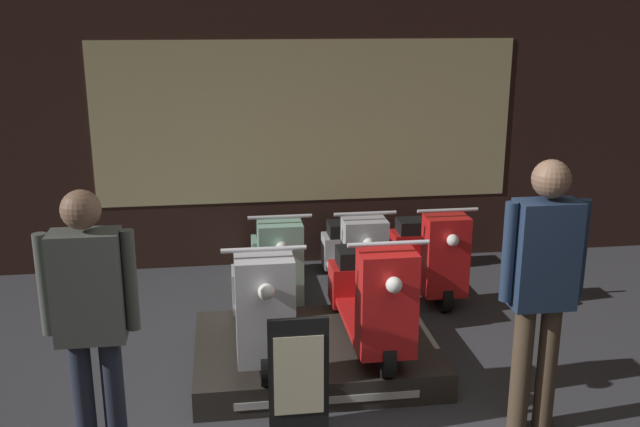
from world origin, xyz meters
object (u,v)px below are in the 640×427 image
person_left_browsing (90,311)px  price_sign_board (299,383)px  scooter_backrow_1 (354,258)px  person_right_browsing (542,277)px  scooter_display_left (261,304)px  scooter_backrow_0 (276,262)px  scooter_display_right (371,298)px  scooter_backrow_2 (429,255)px

person_left_browsing → price_sign_board: person_left_browsing is taller
scooter_backrow_1 → person_right_browsing: 2.66m
scooter_display_left → scooter_backrow_1: 1.81m
scooter_backrow_0 → price_sign_board: 2.46m
scooter_display_left → person_right_browsing: person_right_browsing is taller
scooter_display_left → person_right_browsing: size_ratio=0.87×
scooter_backrow_1 → person_right_browsing: size_ratio=0.87×
scooter_backrow_1 → price_sign_board: bearing=-108.2°
scooter_display_left → price_sign_board: size_ratio=1.79×
scooter_display_left → scooter_display_right: size_ratio=1.00×
scooter_display_right → scooter_backrow_2: size_ratio=1.00×
scooter_backrow_0 → scooter_backrow_2: bearing=0.0°
scooter_display_left → scooter_backrow_0: bearing=81.3°
scooter_backrow_0 → person_right_browsing: 2.96m
scooter_display_left → scooter_backrow_2: 2.31m
scooter_backrow_1 → scooter_backrow_2: 0.75m
person_right_browsing → price_sign_board: (-1.54, 0.01, -0.62)m
scooter_display_right → person_left_browsing: person_left_browsing is taller
scooter_backrow_1 → scooter_backrow_2: same height
scooter_backrow_0 → scooter_backrow_2: (1.50, 0.00, 0.00)m
scooter_backrow_2 → price_sign_board: 2.91m
person_right_browsing → person_left_browsing: bearing=-180.0°
scooter_display_left → scooter_backrow_2: bearing=41.0°
person_right_browsing → scooter_backrow_2: bearing=89.5°
scooter_display_left → scooter_backrow_1: bearing=57.0°
scooter_backrow_1 → price_sign_board: (-0.81, -2.45, 0.08)m
scooter_backrow_2 → price_sign_board: scooter_backrow_2 is taller
scooter_display_left → scooter_backrow_2: scooter_display_left is taller
scooter_backrow_0 → scooter_backrow_1: (0.75, 0.00, 0.00)m
scooter_backrow_1 → person_left_browsing: 3.25m
person_right_browsing → scooter_backrow_0: bearing=121.1°
scooter_display_right → scooter_backrow_1: bearing=84.2°
scooter_display_right → person_right_browsing: 1.39m
scooter_display_left → scooter_display_right: (0.83, 0.00, 0.00)m
scooter_display_right → scooter_backrow_2: bearing=59.1°
scooter_backrow_0 → scooter_backrow_1: same height
scooter_display_right → person_left_browsing: (-1.86, -0.95, 0.42)m
person_left_browsing → scooter_backrow_0: bearing=62.9°
scooter_display_right → price_sign_board: scooter_display_right is taller
scooter_backrow_2 → scooter_display_right: bearing=-120.9°
scooter_backrow_0 → scooter_display_left: bearing=-98.7°
scooter_backrow_2 → person_right_browsing: 2.56m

